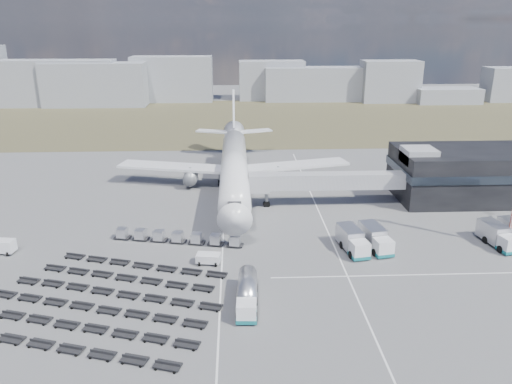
{
  "coord_description": "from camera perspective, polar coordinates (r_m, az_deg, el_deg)",
  "views": [
    {
      "loc": [
        0.23,
        -70.55,
        34.7
      ],
      "look_at": [
        4.02,
        17.68,
        4.0
      ],
      "focal_mm": 35.0,
      "sensor_mm": 36.0,
      "label": 1
    }
  ],
  "objects": [
    {
      "name": "airliner",
      "position": [
        107.04,
        -2.49,
        3.21
      ],
      "size": [
        51.59,
        64.53,
        17.62
      ],
      "color": "silver",
      "rests_on": "ground"
    },
    {
      "name": "service_trucks_near",
      "position": [
        80.92,
        12.26,
        -5.33
      ],
      "size": [
        7.94,
        9.01,
        3.21
      ],
      "rotation": [
        0.0,
        0.0,
        0.18
      ],
      "color": "silver",
      "rests_on": "ground"
    },
    {
      "name": "jet_bridge",
      "position": [
        96.96,
        6.96,
        1.22
      ],
      "size": [
        30.3,
        3.8,
        7.05
      ],
      "color": "#939399",
      "rests_on": "ground"
    },
    {
      "name": "utility_van",
      "position": [
        87.73,
        -27.13,
        -5.58
      ],
      "size": [
        4.45,
        2.47,
        2.26
      ],
      "primitive_type": "cube",
      "rotation": [
        0.0,
        0.0,
        -0.14
      ],
      "color": "silver",
      "rests_on": "ground"
    },
    {
      "name": "ground",
      "position": [
        78.62,
        -2.39,
        -7.04
      ],
      "size": [
        420.0,
        420.0,
        0.0
      ],
      "primitive_type": "plane",
      "color": "#565659",
      "rests_on": "ground"
    },
    {
      "name": "skyline",
      "position": [
        223.03,
        -8.93,
        12.29
      ],
      "size": [
        293.31,
        27.16,
        24.2
      ],
      "color": "gray",
      "rests_on": "ground"
    },
    {
      "name": "uld_row",
      "position": [
        82.75,
        -8.95,
        -5.11
      ],
      "size": [
        21.59,
        5.93,
        1.68
      ],
      "rotation": [
        0.0,
        0.0,
        -0.2
      ],
      "color": "black",
      "rests_on": "ground"
    },
    {
      "name": "grass_strip",
      "position": [
        183.85,
        -2.51,
        8.27
      ],
      "size": [
        420.0,
        90.0,
        0.01
      ],
      "primitive_type": "cube",
      "color": "#4A462C",
      "rests_on": "ground"
    },
    {
      "name": "fuel_tanker",
      "position": [
        64.86,
        -1.02,
        -11.51
      ],
      "size": [
        3.0,
        10.08,
        3.22
      ],
      "rotation": [
        0.0,
        0.0,
        -0.05
      ],
      "color": "silver",
      "rests_on": "ground"
    },
    {
      "name": "catering_truck",
      "position": [
        109.85,
        -1.11,
        1.46
      ],
      "size": [
        4.37,
        5.95,
        2.53
      ],
      "rotation": [
        0.0,
        0.0,
        0.44
      ],
      "color": "silver",
      "rests_on": "ground"
    },
    {
      "name": "pushback_tug",
      "position": [
        75.52,
        -5.46,
        -7.61
      ],
      "size": [
        3.76,
        2.45,
        1.56
      ],
      "primitive_type": "cube",
      "rotation": [
        0.0,
        0.0,
        -0.14
      ],
      "color": "silver",
      "rests_on": "ground"
    },
    {
      "name": "baggage_dollies",
      "position": [
        68.73,
        -17.16,
        -11.77
      ],
      "size": [
        33.74,
        28.95,
        0.69
      ],
      "rotation": [
        0.0,
        0.0,
        -0.29
      ],
      "color": "black",
      "rests_on": "ground"
    },
    {
      "name": "terminal",
      "position": [
        109.82,
        23.32,
        2.02
      ],
      "size": [
        30.4,
        16.4,
        11.0
      ],
      "color": "black",
      "rests_on": "ground"
    },
    {
      "name": "lane_markings",
      "position": [
        81.88,
        4.49,
        -5.96
      ],
      "size": [
        47.12,
        110.0,
        0.01
      ],
      "color": "silver",
      "rests_on": "ground"
    }
  ]
}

